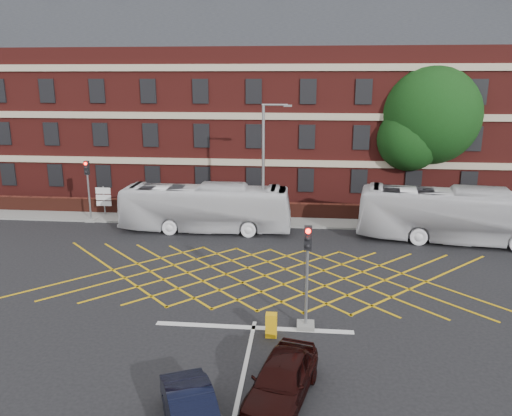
# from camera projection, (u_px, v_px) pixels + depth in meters

# --- Properties ---
(ground) EXTENTS (120.00, 120.00, 0.00)m
(ground) POSITION_uv_depth(u_px,v_px,m) (261.00, 292.00, 23.45)
(ground) COLOR black
(ground) RESTS_ON ground
(victorian_building) EXTENTS (51.00, 12.17, 20.40)m
(victorian_building) POSITION_uv_depth(u_px,v_px,m) (287.00, 101.00, 42.63)
(victorian_building) COLOR #591A17
(victorian_building) RESTS_ON ground
(boundary_wall) EXTENTS (56.00, 0.50, 1.10)m
(boundary_wall) POSITION_uv_depth(u_px,v_px,m) (277.00, 210.00, 35.83)
(boundary_wall) COLOR #4B1C14
(boundary_wall) RESTS_ON ground
(far_pavement) EXTENTS (60.00, 3.00, 0.12)m
(far_pavement) POSITION_uv_depth(u_px,v_px,m) (276.00, 221.00, 34.99)
(far_pavement) COLOR slate
(far_pavement) RESTS_ON ground
(box_junction_hatching) EXTENTS (8.22, 8.22, 0.02)m
(box_junction_hatching) POSITION_uv_depth(u_px,v_px,m) (265.00, 276.00, 25.37)
(box_junction_hatching) COLOR #CC990C
(box_junction_hatching) RESTS_ON ground
(stop_line) EXTENTS (8.00, 0.30, 0.02)m
(stop_line) POSITION_uv_depth(u_px,v_px,m) (254.00, 328.00, 20.08)
(stop_line) COLOR silver
(stop_line) RESTS_ON ground
(bus_left) EXTENTS (11.13, 2.62, 3.10)m
(bus_left) POSITION_uv_depth(u_px,v_px,m) (206.00, 208.00, 32.52)
(bus_left) COLOR silver
(bus_left) RESTS_ON ground
(bus_right) EXTENTS (12.33, 4.55, 3.35)m
(bus_right) POSITION_uv_depth(u_px,v_px,m) (459.00, 215.00, 30.24)
(bus_right) COLOR silver
(bus_right) RESTS_ON ground
(car_navy) EXTENTS (2.75, 4.00, 1.25)m
(car_navy) POSITION_uv_depth(u_px,v_px,m) (192.00, 415.00, 13.92)
(car_navy) COLOR black
(car_navy) RESTS_ON ground
(car_maroon) EXTENTS (2.59, 4.40, 1.40)m
(car_maroon) POSITION_uv_depth(u_px,v_px,m) (282.00, 379.00, 15.45)
(car_maroon) COLOR black
(car_maroon) RESTS_ON ground
(deciduous_tree) EXTENTS (7.57, 7.32, 10.77)m
(deciduous_tree) POSITION_uv_depth(u_px,v_px,m) (429.00, 122.00, 36.88)
(deciduous_tree) COLOR black
(deciduous_tree) RESTS_ON ground
(traffic_light_near) EXTENTS (0.70, 0.70, 4.27)m
(traffic_light_near) POSITION_uv_depth(u_px,v_px,m) (307.00, 287.00, 19.63)
(traffic_light_near) COLOR slate
(traffic_light_near) RESTS_ON ground
(traffic_light_far) EXTENTS (0.70, 0.70, 4.27)m
(traffic_light_far) POSITION_uv_depth(u_px,v_px,m) (89.00, 197.00, 34.59)
(traffic_light_far) COLOR slate
(traffic_light_far) RESTS_ON ground
(street_lamp) EXTENTS (2.25, 1.00, 8.22)m
(street_lamp) POSITION_uv_depth(u_px,v_px,m) (264.00, 190.00, 32.06)
(street_lamp) COLOR slate
(street_lamp) RESTS_ON ground
(direction_signs) EXTENTS (1.10, 0.16, 2.20)m
(direction_signs) POSITION_uv_depth(u_px,v_px,m) (104.00, 198.00, 36.01)
(direction_signs) COLOR gray
(direction_signs) RESTS_ON ground
(utility_cabinet) EXTENTS (0.43, 0.37, 0.96)m
(utility_cabinet) POSITION_uv_depth(u_px,v_px,m) (271.00, 325.00, 19.30)
(utility_cabinet) COLOR #DC9F0C
(utility_cabinet) RESTS_ON ground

